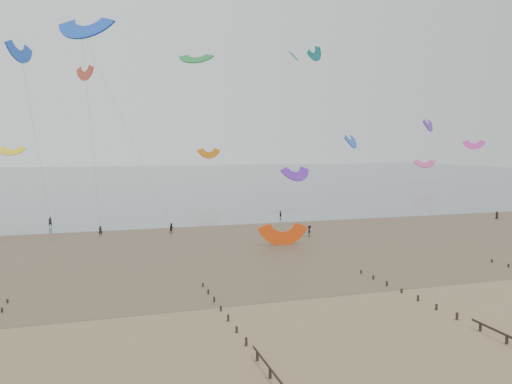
{
  "coord_description": "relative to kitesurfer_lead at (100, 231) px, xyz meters",
  "views": [
    {
      "loc": [
        -23.56,
        -36.86,
        14.12
      ],
      "look_at": [
        -3.38,
        28.0,
        8.0
      ],
      "focal_mm": 35.0,
      "sensor_mm": 36.0,
      "label": 1
    }
  ],
  "objects": [
    {
      "name": "ground",
      "position": [
        23.95,
        -45.7,
        -0.81
      ],
      "size": [
        500.0,
        500.0,
        0.0
      ],
      "primitive_type": "plane",
      "color": "brown",
      "rests_on": "ground"
    },
    {
      "name": "sea_and_shore",
      "position": [
        19.87,
        -11.3,
        -0.8
      ],
      "size": [
        500.0,
        665.0,
        0.03
      ],
      "color": "#475654",
      "rests_on": "ground"
    },
    {
      "name": "kitesurfer_lead",
      "position": [
        0.0,
        0.0,
        0.0
      ],
      "size": [
        0.63,
        0.45,
        1.62
      ],
      "primitive_type": "imported",
      "rotation": [
        0.0,
        0.0,
        3.03
      ],
      "color": "black",
      "rests_on": "ground"
    },
    {
      "name": "kitesurfers",
      "position": [
        51.44,
        0.86,
        0.06
      ],
      "size": [
        108.67,
        23.86,
        1.86
      ],
      "color": "black",
      "rests_on": "ground"
    },
    {
      "name": "grounded_kite",
      "position": [
        25.28,
        -15.7,
        -0.81
      ],
      "size": [
        6.61,
        5.43,
        3.36
      ],
      "primitive_type": null,
      "rotation": [
        1.54,
        0.0,
        -0.11
      ],
      "color": "#FD4B10",
      "rests_on": "ground"
    },
    {
      "name": "kites_airborne",
      "position": [
        9.0,
        46.03,
        19.98
      ],
      "size": [
        231.0,
        110.75,
        37.91
      ],
      "color": "yellow",
      "rests_on": "ground"
    }
  ]
}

